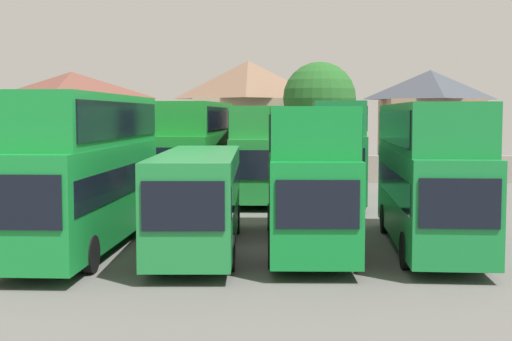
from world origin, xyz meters
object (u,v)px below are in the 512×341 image
object	(u,v)px
bus_2	(199,194)
tree_left_of_lot	(320,99)
bus_3	(306,169)
bus_4	(428,168)
house_terrace_left	(72,121)
bus_7	(336,146)
bus_1	(85,163)
house_terrace_centre	(248,116)
house_terrace_right	(430,121)
bus_5	(197,145)
bus_6	(258,148)

from	to	relation	value
bus_2	tree_left_of_lot	world-z (taller)	tree_left_of_lot
bus_2	bus_3	world-z (taller)	bus_3
bus_4	house_terrace_left	bearing A→B (deg)	-143.76
bus_3	bus_7	size ratio (longest dim) A/B	1.03
bus_1	house_terrace_centre	bearing A→B (deg)	174.09
bus_3	house_terrace_right	xyz separation A→B (m)	(11.05, 31.83, 1.35)
bus_5	tree_left_of_lot	size ratio (longest dim) A/B	1.32
bus_5	bus_6	distance (m)	3.20
bus_6	bus_7	size ratio (longest dim) A/B	0.98
bus_5	bus_2	bearing A→B (deg)	9.87
bus_4	bus_5	xyz separation A→B (m)	(-9.19, 13.86, 0.14)
bus_1	bus_3	distance (m)	7.43
bus_3	house_terrace_left	distance (m)	36.58
bus_5	house_terrace_left	bearing A→B (deg)	-143.94
bus_2	house_terrace_left	distance (m)	35.64
bus_7	house_terrace_left	xyz separation A→B (m)	(-19.07, 19.17, 1.11)
house_terrace_right	house_terrace_centre	bearing A→B (deg)	-179.53
bus_5	house_terrace_left	size ratio (longest dim) A/B	1.12
bus_1	house_terrace_right	size ratio (longest dim) A/B	1.49
bus_4	bus_7	bearing A→B (deg)	-168.49
bus_2	house_terrace_right	size ratio (longest dim) A/B	1.36
house_terrace_centre	house_terrace_right	xyz separation A→B (m)	(14.03, 0.11, -0.38)
house_terrace_right	bus_2	bearing A→B (deg)	-114.32
bus_2	house_terrace_centre	xyz separation A→B (m)	(0.62, 32.30, 2.54)
bus_4	tree_left_of_lot	size ratio (longest dim) A/B	1.32
house_terrace_centre	bus_5	bearing A→B (deg)	-96.73
bus_4	house_terrace_centre	distance (m)	32.68
bus_1	bus_7	distance (m)	16.75
bus_2	bus_7	bearing A→B (deg)	155.98
bus_5	house_terrace_right	xyz separation A→B (m)	(16.15, 18.12, 1.14)
bus_1	bus_5	distance (m)	14.36
bus_2	house_terrace_right	bearing A→B (deg)	154.37
bus_1	tree_left_of_lot	distance (m)	28.19
bus_6	tree_left_of_lot	world-z (taller)	tree_left_of_lot
house_terrace_right	tree_left_of_lot	bearing A→B (deg)	-146.40
bus_4	house_terrace_right	distance (m)	32.75
tree_left_of_lot	house_terrace_right	bearing A→B (deg)	33.60
bus_2	house_terrace_right	distance (m)	35.64
bus_2	bus_7	world-z (taller)	bus_7
bus_1	house_terrace_right	world-z (taller)	house_terrace_right
bus_7	tree_left_of_lot	xyz separation A→B (m)	(-0.04, 12.66, 2.68)
bus_3	house_terrace_centre	world-z (taller)	house_terrace_centre
bus_1	bus_6	world-z (taller)	bus_1
bus_1	house_terrace_left	distance (m)	34.24
house_terrace_left	bus_3	bearing A→B (deg)	-62.50
house_terrace_right	bus_6	bearing A→B (deg)	-125.45
bus_2	house_terrace_centre	world-z (taller)	house_terrace_centre
bus_3	bus_4	distance (m)	4.09
bus_5	bus_7	world-z (taller)	bus_7
bus_3	tree_left_of_lot	distance (m)	26.16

